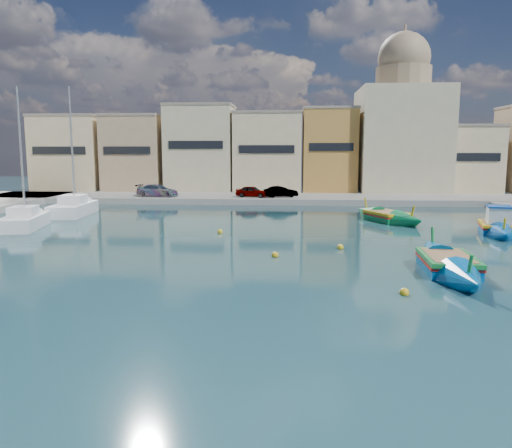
% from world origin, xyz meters
% --- Properties ---
extents(ground, '(160.00, 160.00, 0.00)m').
position_xyz_m(ground, '(0.00, 0.00, 0.00)').
color(ground, '#133339').
rests_on(ground, ground).
extents(north_quay, '(80.00, 8.00, 0.60)m').
position_xyz_m(north_quay, '(0.00, 32.00, 0.30)').
color(north_quay, gray).
rests_on(north_quay, ground).
extents(north_townhouses, '(83.20, 7.87, 10.19)m').
position_xyz_m(north_townhouses, '(6.68, 39.36, 5.00)').
color(north_townhouses, beige).
rests_on(north_townhouses, ground).
extents(church_block, '(10.00, 10.00, 19.10)m').
position_xyz_m(church_block, '(10.00, 40.00, 8.41)').
color(church_block, '#C3B792').
rests_on(church_block, ground).
extents(parked_cars, '(17.11, 2.30, 1.27)m').
position_xyz_m(parked_cars, '(-11.18, 30.50, 1.21)').
color(parked_cars, '#4C1919').
rests_on(parked_cars, north_quay).
extents(luzzu_blue_cabin, '(3.83, 8.27, 2.85)m').
position_xyz_m(luzzu_blue_cabin, '(10.63, 12.44, 0.35)').
color(luzzu_blue_cabin, '#004EA5').
rests_on(luzzu_blue_cabin, ground).
extents(luzzu_green, '(5.46, 8.47, 2.63)m').
position_xyz_m(luzzu_green, '(4.46, 17.55, 0.28)').
color(luzzu_green, '#0B763F').
rests_on(luzzu_green, ground).
extents(luzzu_blue_south, '(2.64, 9.32, 2.66)m').
position_xyz_m(luzzu_blue_south, '(4.13, 1.41, 0.28)').
color(luzzu_blue_south, '#0057A2').
rests_on(luzzu_blue_south, ground).
extents(yacht_north, '(3.16, 8.77, 11.47)m').
position_xyz_m(yacht_north, '(-21.33, 21.19, 0.45)').
color(yacht_north, white).
rests_on(yacht_north, ground).
extents(yacht_midnorth, '(3.66, 7.69, 10.50)m').
position_xyz_m(yacht_midnorth, '(-21.82, 13.65, 0.42)').
color(yacht_midnorth, white).
rests_on(yacht_midnorth, ground).
extents(mooring_buoys, '(20.38, 19.78, 0.36)m').
position_xyz_m(mooring_buoys, '(1.47, 6.48, 0.08)').
color(mooring_buoys, yellow).
rests_on(mooring_buoys, ground).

